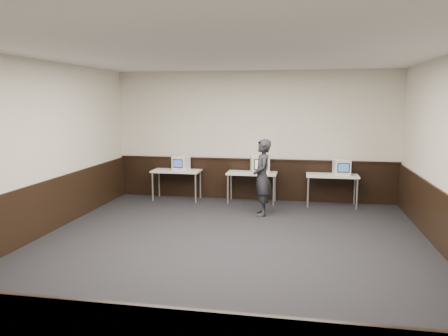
% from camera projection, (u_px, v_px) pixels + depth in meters
% --- Properties ---
extents(floor, '(8.00, 8.00, 0.00)m').
position_uv_depth(floor, '(226.00, 252.00, 7.20)').
color(floor, black).
rests_on(floor, ground).
extents(ceiling, '(8.00, 8.00, 0.00)m').
position_uv_depth(ceiling, '(226.00, 53.00, 6.71)').
color(ceiling, white).
rests_on(ceiling, back_wall).
extents(back_wall, '(7.00, 0.00, 7.00)m').
position_uv_depth(back_wall, '(254.00, 136.00, 10.84)').
color(back_wall, silver).
rests_on(back_wall, ground).
extents(front_wall, '(7.00, 0.00, 7.00)m').
position_uv_depth(front_wall, '(126.00, 225.00, 3.07)').
color(front_wall, silver).
rests_on(front_wall, ground).
extents(left_wall, '(0.00, 8.00, 8.00)m').
position_uv_depth(left_wall, '(28.00, 151.00, 7.58)').
color(left_wall, silver).
rests_on(left_wall, ground).
extents(wainscot_back, '(6.98, 0.04, 1.00)m').
position_uv_depth(wainscot_back, '(254.00, 180.00, 10.99)').
color(wainscot_back, black).
rests_on(wainscot_back, back_wall).
extents(wainscot_left, '(0.04, 7.98, 1.00)m').
position_uv_depth(wainscot_left, '(33.00, 213.00, 7.74)').
color(wainscot_left, black).
rests_on(wainscot_left, left_wall).
extents(wainscot_rail, '(6.98, 0.06, 0.04)m').
position_uv_depth(wainscot_rail, '(254.00, 159.00, 10.89)').
color(wainscot_rail, black).
rests_on(wainscot_rail, wainscot_back).
extents(desk_left, '(1.20, 0.60, 0.75)m').
position_uv_depth(desk_left, '(177.00, 173.00, 10.93)').
color(desk_left, silver).
rests_on(desk_left, ground).
extents(desk_center, '(1.20, 0.60, 0.75)m').
position_uv_depth(desk_center, '(252.00, 175.00, 10.59)').
color(desk_center, silver).
rests_on(desk_center, ground).
extents(desk_right, '(1.20, 0.60, 0.75)m').
position_uv_depth(desk_right, '(332.00, 178.00, 10.26)').
color(desk_right, silver).
rests_on(desk_right, ground).
extents(emac_left, '(0.41, 0.43, 0.35)m').
position_uv_depth(emac_left, '(181.00, 163.00, 10.88)').
color(emac_left, white).
rests_on(emac_left, desk_left).
extents(emac_center, '(0.51, 0.53, 0.43)m').
position_uv_depth(emac_center, '(260.00, 164.00, 10.49)').
color(emac_center, white).
rests_on(emac_center, desk_center).
extents(emac_right, '(0.41, 0.43, 0.36)m').
position_uv_depth(emac_right, '(342.00, 167.00, 10.18)').
color(emac_right, white).
rests_on(emac_right, desk_right).
extents(person, '(0.50, 0.67, 1.66)m').
position_uv_depth(person, '(262.00, 177.00, 9.42)').
color(person, black).
rests_on(person, ground).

